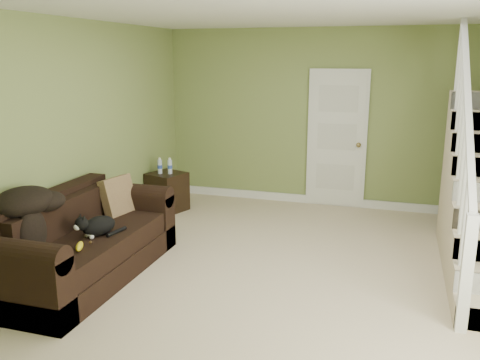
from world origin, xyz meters
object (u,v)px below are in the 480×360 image
Objects in this scene: side_table at (167,191)px; cat at (97,226)px; sofa at (83,245)px; banana at (79,246)px.

cat is (0.39, -2.38, 0.28)m from side_table.
side_table is at bearing 124.17° from cat.
banana is at bearing -57.64° from sofa.
cat reaches higher than banana.
sofa reaches higher than banana.
sofa is at bearing -166.19° from cat.
sofa is 4.02× the size of cat.
sofa is 2.79× the size of side_table.
sofa is 0.32m from cat.
sofa is 10.06× the size of banana.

